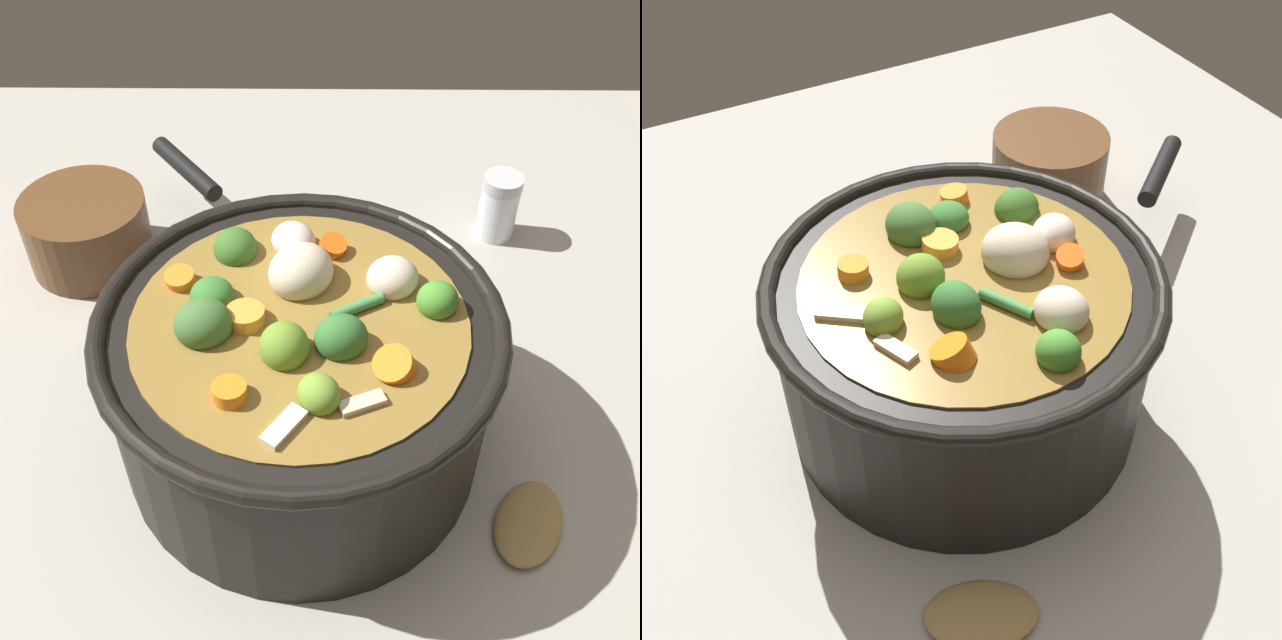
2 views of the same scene
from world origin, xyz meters
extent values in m
plane|color=#9E998E|center=(0.00, 0.00, 0.00)|extent=(1.10, 1.10, 0.00)
cylinder|color=black|center=(0.00, 0.00, 0.07)|extent=(0.27, 0.27, 0.13)
torus|color=black|center=(0.00, 0.00, 0.13)|extent=(0.29, 0.29, 0.01)
cylinder|color=olive|center=(0.00, 0.00, 0.07)|extent=(0.23, 0.23, 0.12)
ellipsoid|color=#386825|center=(0.07, 0.05, 0.14)|extent=(0.04, 0.04, 0.03)
ellipsoid|color=#406B32|center=(-0.01, 0.06, 0.14)|extent=(0.05, 0.05, 0.03)
ellipsoid|color=#458A2D|center=(0.02, -0.09, 0.14)|extent=(0.04, 0.04, 0.03)
ellipsoid|color=olive|center=(-0.07, -0.01, 0.14)|extent=(0.04, 0.04, 0.03)
ellipsoid|color=olive|center=(-0.03, 0.01, 0.14)|extent=(0.03, 0.03, 0.03)
ellipsoid|color=#336D30|center=(-0.02, -0.03, 0.14)|extent=(0.04, 0.04, 0.03)
ellipsoid|color=#37752F|center=(0.02, 0.06, 0.14)|extent=(0.04, 0.04, 0.02)
cylinder|color=orange|center=(-0.07, 0.04, 0.14)|extent=(0.03, 0.02, 0.02)
cylinder|color=orange|center=(-0.04, -0.06, 0.14)|extent=(0.04, 0.04, 0.03)
cylinder|color=orange|center=(0.04, 0.09, 0.14)|extent=(0.03, 0.03, 0.02)
cylinder|color=orange|center=(0.00, 0.04, 0.14)|extent=(0.03, 0.03, 0.02)
cylinder|color=orange|center=(0.07, -0.02, 0.14)|extent=(0.03, 0.03, 0.02)
ellipsoid|color=beige|center=(0.04, 0.00, 0.14)|extent=(0.07, 0.07, 0.04)
ellipsoid|color=beige|center=(0.04, -0.06, 0.14)|extent=(0.05, 0.05, 0.03)
ellipsoid|color=beige|center=(0.08, 0.01, 0.14)|extent=(0.05, 0.05, 0.03)
cylinder|color=#428644|center=(0.01, -0.04, 0.14)|extent=(0.03, 0.04, 0.01)
cube|color=beige|center=(-0.07, -0.04, 0.14)|extent=(0.02, 0.03, 0.01)
cube|color=beige|center=(-0.09, 0.01, 0.14)|extent=(0.03, 0.03, 0.01)
ellipsoid|color=olive|center=(-0.08, -0.16, 0.01)|extent=(0.09, 0.07, 0.01)
cylinder|color=brown|center=(0.22, 0.21, 0.03)|extent=(0.12, 0.12, 0.07)
cylinder|color=black|center=(0.29, 0.12, 0.06)|extent=(0.10, 0.08, 0.02)
camera|label=1|loc=(-0.37, -0.02, 0.51)|focal=44.12mm
camera|label=2|loc=(-0.20, -0.36, 0.50)|focal=44.77mm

